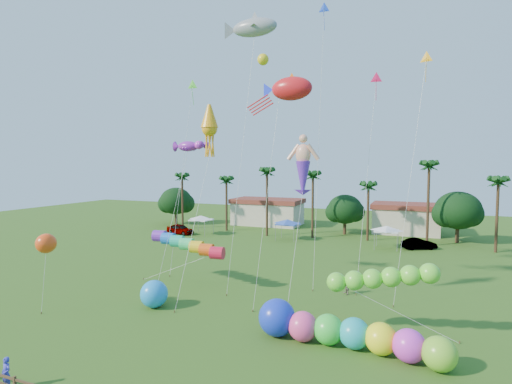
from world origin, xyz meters
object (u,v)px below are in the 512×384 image
at_px(spectator_b, 346,285).
at_px(blue_ball, 154,294).
at_px(caterpillar_inflatable, 342,332).
at_px(car_b, 419,244).
at_px(spectator_a, 6,374).
at_px(car_a, 180,229).

bearing_deg(spectator_b, blue_ball, -90.56).
height_order(caterpillar_inflatable, blue_ball, caterpillar_inflatable).
height_order(car_b, blue_ball, blue_ball).
bearing_deg(caterpillar_inflatable, blue_ball, 178.88).
bearing_deg(car_b, spectator_b, 137.56).
bearing_deg(blue_ball, caterpillar_inflatable, -5.53).
relative_size(car_b, blue_ball, 2.05).
xyz_separation_m(spectator_a, spectator_b, (13.14, 21.04, -0.00)).
relative_size(car_b, spectator_b, 2.69).
bearing_deg(blue_ball, car_a, 119.50).
relative_size(spectator_a, blue_ball, 0.77).
relative_size(car_a, blue_ball, 2.21).
xyz_separation_m(car_b, blue_ball, (-19.16, -30.84, 0.35)).
relative_size(spectator_b, blue_ball, 0.76).
height_order(car_b, caterpillar_inflatable, caterpillar_inflatable).
relative_size(spectator_a, spectator_b, 1.00).
bearing_deg(car_a, spectator_b, -112.99).
bearing_deg(car_b, blue_ball, 120.49).
height_order(car_b, spectator_b, spectator_b).
height_order(spectator_a, spectator_b, spectator_a).
height_order(car_a, spectator_b, spectator_b).
bearing_deg(spectator_a, spectator_b, 65.97).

